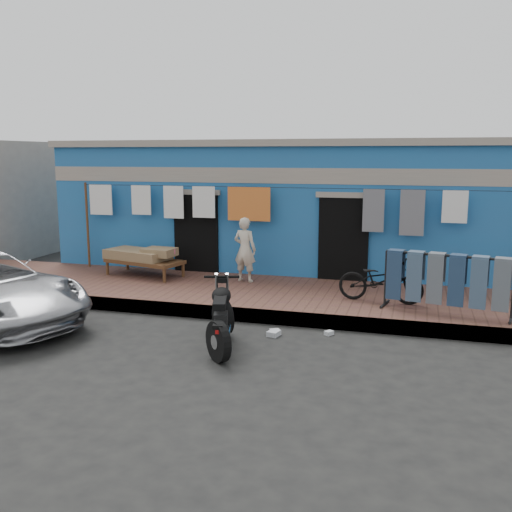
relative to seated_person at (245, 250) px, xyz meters
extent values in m
plane|color=black|center=(0.75, -3.72, -0.96)|extent=(80.00, 80.00, 0.00)
cube|color=brown|center=(0.75, -0.72, -0.84)|extent=(28.00, 3.00, 0.25)
cube|color=gray|center=(0.75, -2.17, -0.84)|extent=(28.00, 0.10, 0.25)
cube|color=#235A97|center=(0.75, 3.28, 0.64)|extent=(12.00, 5.00, 3.20)
cube|color=#9E9384|center=(0.75, 0.84, 1.59)|extent=(12.00, 0.14, 0.35)
cube|color=#9E9384|center=(0.75, 3.28, 2.32)|extent=(12.20, 5.20, 0.16)
cube|color=black|center=(-1.45, 0.76, 0.09)|extent=(1.10, 0.10, 2.10)
cube|color=black|center=(2.05, 0.76, 0.09)|extent=(1.10, 0.10, 2.10)
cylinder|color=brown|center=(-4.25, 0.53, 0.34)|extent=(0.06, 0.06, 2.10)
cylinder|color=black|center=(0.75, 0.53, 1.34)|extent=(10.00, 0.01, 0.01)
cube|color=silver|center=(-3.84, 0.53, 0.97)|extent=(0.60, 0.02, 0.73)
cube|color=silver|center=(-2.75, 0.53, 0.99)|extent=(0.50, 0.02, 0.70)
cube|color=silver|center=(-1.91, 0.53, 0.96)|extent=(0.50, 0.02, 0.76)
cube|color=silver|center=(-1.16, 0.53, 0.97)|extent=(0.55, 0.02, 0.72)
cube|color=#CC4C26|center=(-0.07, 0.53, 0.95)|extent=(1.00, 0.02, 0.76)
cube|color=slate|center=(2.70, 0.53, 0.88)|extent=(0.45, 0.02, 0.91)
cube|color=slate|center=(3.50, 0.53, 0.86)|extent=(0.50, 0.02, 0.96)
cube|color=silver|center=(4.34, 0.53, 1.00)|extent=(0.50, 0.02, 0.67)
imported|color=beige|center=(0.00, 0.00, 0.00)|extent=(0.57, 0.43, 1.43)
imported|color=black|center=(3.00, -1.00, -0.20)|extent=(1.64, 0.72, 1.03)
cube|color=silver|center=(1.37, -2.70, -0.93)|extent=(0.20, 0.19, 0.07)
cube|color=silver|center=(2.27, -2.52, -0.93)|extent=(0.17, 0.18, 0.07)
cube|color=silver|center=(1.39, -2.83, -0.92)|extent=(0.22, 0.25, 0.09)
camera|label=1|loc=(3.66, -11.78, 2.04)|focal=40.00mm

